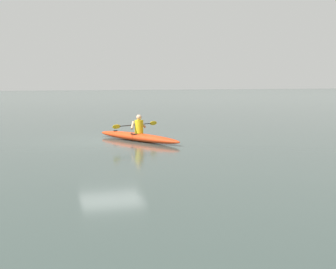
# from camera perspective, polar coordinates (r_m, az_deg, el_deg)

# --- Properties ---
(ground_plane) EXTENTS (160.00, 160.00, 0.00)m
(ground_plane) POSITION_cam_1_polar(r_m,az_deg,el_deg) (18.78, -7.06, -0.68)
(ground_plane) COLOR #384742
(kayak) EXTENTS (2.75, 4.23, 0.31)m
(kayak) POSITION_cam_1_polar(r_m,az_deg,el_deg) (18.40, -3.76, -0.30)
(kayak) COLOR red
(kayak) RESTS_ON ground
(kayaker) EXTENTS (2.08, 1.22, 0.74)m
(kayaker) POSITION_cam_1_polar(r_m,az_deg,el_deg) (18.30, -3.64, 1.14)
(kayaker) COLOR yellow
(kayaker) RESTS_ON kayak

